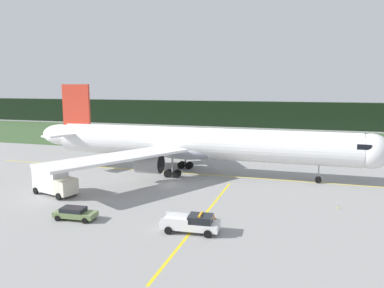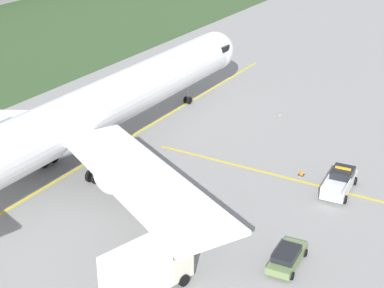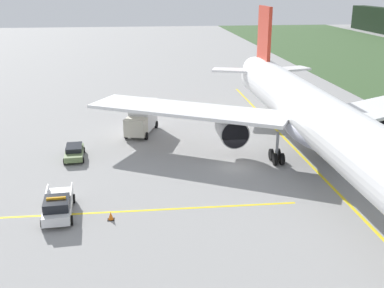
# 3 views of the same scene
# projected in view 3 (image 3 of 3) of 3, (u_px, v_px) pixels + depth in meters

# --- Properties ---
(ground) EXTENTS (320.00, 320.00, 0.00)m
(ground) POSITION_uv_depth(u_px,v_px,m) (235.00, 166.00, 46.98)
(ground) COLOR gray
(taxiway_centerline_main) EXTENTS (76.52, 0.62, 0.01)m
(taxiway_centerline_main) POSITION_uv_depth(u_px,v_px,m) (319.00, 174.00, 45.16)
(taxiway_centerline_main) COLOR yellow
(taxiway_centerline_main) RESTS_ON ground
(taxiway_centerline_spur) EXTENTS (0.42, 29.46, 0.01)m
(taxiway_centerline_spur) POSITION_uv_depth(u_px,v_px,m) (115.00, 212.00, 37.61)
(taxiway_centerline_spur) COLOR yellow
(taxiway_centerline_spur) RESTS_ON ground
(airliner) EXTENTS (56.96, 44.76, 14.33)m
(airliner) POSITION_uv_depth(u_px,v_px,m) (320.00, 122.00, 44.34)
(airliner) COLOR white
(airliner) RESTS_ON ground
(ops_pickup_truck) EXTENTS (5.78, 2.62, 1.94)m
(ops_pickup_truck) POSITION_uv_depth(u_px,v_px,m) (58.00, 205.00, 36.70)
(ops_pickup_truck) COLOR silver
(ops_pickup_truck) RESTS_ON ground
(catering_truck) EXTENTS (6.79, 4.20, 3.85)m
(catering_truck) POSITION_uv_depth(u_px,v_px,m) (142.00, 117.00, 56.88)
(catering_truck) COLOR beige
(catering_truck) RESTS_ON ground
(staff_car) EXTENTS (4.60, 2.25, 1.30)m
(staff_car) POSITION_uv_depth(u_px,v_px,m) (74.00, 152.00, 48.99)
(staff_car) COLOR #657C4A
(staff_car) RESTS_ON ground
(apron_cone) EXTENTS (0.53, 0.53, 0.66)m
(apron_cone) POSITION_uv_depth(u_px,v_px,m) (111.00, 216.00, 36.28)
(apron_cone) COLOR black
(apron_cone) RESTS_ON ground
(taxiway_edge_light_west) EXTENTS (0.12, 0.12, 0.42)m
(taxiway_edge_light_west) POSITION_uv_depth(u_px,v_px,m) (177.00, 114.00, 65.04)
(taxiway_edge_light_west) COLOR yellow
(taxiway_edge_light_west) RESTS_ON ground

